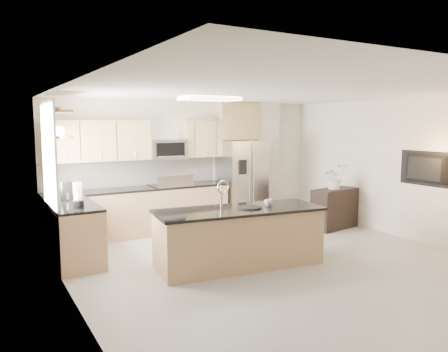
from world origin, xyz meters
TOP-DOWN VIEW (x-y plane):
  - floor at (0.00, 0.00)m, footprint 6.50×6.50m
  - ceiling at (0.00, 0.00)m, footprint 6.00×6.50m
  - wall_back at (0.00, 3.25)m, footprint 6.00×0.02m
  - wall_left at (-3.00, 0.00)m, footprint 0.02×6.50m
  - wall_right at (3.00, 0.00)m, footprint 0.02×6.50m
  - back_counter at (-1.23, 2.93)m, footprint 3.55×0.66m
  - left_counter at (-2.67, 1.85)m, footprint 0.66×1.50m
  - range at (-0.60, 2.92)m, footprint 0.76×0.64m
  - upper_cabinets at (-1.30, 3.09)m, footprint 3.50×0.33m
  - microwave at (-0.60, 3.04)m, footprint 0.76×0.40m
  - refrigerator at (1.06, 2.87)m, footprint 0.92×0.78m
  - partition_column at (1.82, 3.10)m, footprint 0.60×0.30m
  - window at (-2.98, 1.85)m, footprint 0.04×1.15m
  - shelf_lower at (-2.85, 1.95)m, footprint 0.30×1.20m
  - shelf_upper at (-2.85, 1.95)m, footprint 0.30×1.20m
  - ceiling_fixture at (-0.40, 1.60)m, footprint 1.00×0.50m
  - island at (-0.55, 0.41)m, footprint 2.63×1.23m
  - credenza at (2.40, 1.43)m, footprint 1.08×0.58m
  - cup at (-0.04, 0.36)m, footprint 0.13×0.13m
  - platter at (-0.39, 0.37)m, footprint 0.47×0.47m
  - blender at (-2.68, 1.42)m, footprint 0.17×0.17m
  - kettle at (-2.62, 1.64)m, footprint 0.19×0.19m
  - coffee_maker at (-2.69, 2.17)m, footprint 0.16×0.20m
  - bowl at (-2.85, 2.18)m, footprint 0.33×0.33m
  - flower_vase at (2.34, 1.38)m, footprint 0.85×0.79m
  - television at (2.91, -0.20)m, footprint 0.14×1.08m

SIDE VIEW (x-z plane):
  - floor at x=0.00m, z-range 0.00..0.00m
  - credenza at x=2.40m, z-range 0.00..0.82m
  - island at x=-0.55m, z-range -0.21..1.09m
  - left_counter at x=-2.67m, z-range 0.00..0.92m
  - back_counter at x=-1.23m, z-range -0.25..1.19m
  - range at x=-0.60m, z-range -0.10..1.04m
  - platter at x=-0.39m, z-range 0.88..0.90m
  - refrigerator at x=1.06m, z-range 0.00..1.78m
  - cup at x=-0.04m, z-range 0.88..0.98m
  - kettle at x=-2.62m, z-range 0.91..1.14m
  - coffee_maker at x=-2.69m, z-range 0.91..1.22m
  - blender at x=-2.68m, z-range 0.89..1.28m
  - flower_vase at x=2.34m, z-range 0.82..1.59m
  - wall_back at x=0.00m, z-range 0.00..2.60m
  - wall_left at x=-3.00m, z-range 0.00..2.60m
  - wall_right at x=3.00m, z-range 0.00..2.60m
  - partition_column at x=1.82m, z-range 0.00..2.60m
  - television at x=2.91m, z-range 1.04..1.66m
  - microwave at x=-0.60m, z-range 1.43..1.83m
  - window at x=-2.98m, z-range 0.83..2.47m
  - upper_cabinets at x=-1.30m, z-range 1.45..2.20m
  - shelf_lower at x=-2.85m, z-range 1.93..1.97m
  - shelf_upper at x=-2.85m, z-range 2.30..2.34m
  - bowl at x=-2.85m, z-range 2.34..2.42m
  - ceiling_fixture at x=-0.40m, z-range 2.53..2.59m
  - ceiling at x=0.00m, z-range 2.59..2.61m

